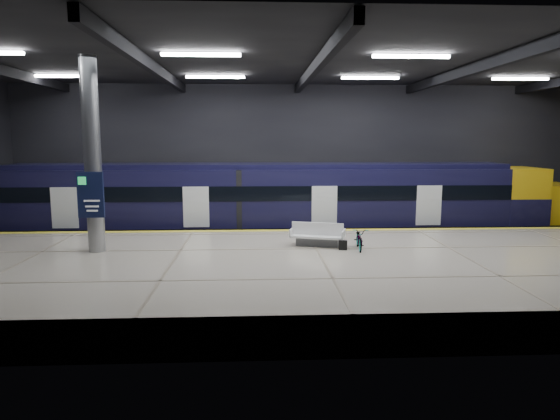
{
  "coord_description": "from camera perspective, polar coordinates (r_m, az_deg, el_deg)",
  "views": [
    {
      "loc": [
        -2.25,
        -19.02,
        5.14
      ],
      "look_at": [
        -1.23,
        1.5,
        2.2
      ],
      "focal_mm": 32.0,
      "sensor_mm": 36.0,
      "label": 1
    }
  ],
  "objects": [
    {
      "name": "ground",
      "position": [
        19.83,
        3.79,
        -6.9
      ],
      "size": [
        30.0,
        30.0,
        0.0
      ],
      "primitive_type": "plane",
      "color": "black",
      "rests_on": "ground"
    },
    {
      "name": "room_shell",
      "position": [
        19.17,
        3.95,
        9.86
      ],
      "size": [
        30.1,
        16.1,
        8.05
      ],
      "color": "black",
      "rests_on": "ground"
    },
    {
      "name": "platform",
      "position": [
        17.3,
        4.77,
        -7.27
      ],
      "size": [
        30.0,
        11.0,
        1.1
      ],
      "primitive_type": "cube",
      "color": "beige",
      "rests_on": "ground"
    },
    {
      "name": "safety_strip",
      "position": [
        22.26,
        3.0,
        -2.31
      ],
      "size": [
        30.0,
        0.4,
        0.01
      ],
      "primitive_type": "cube",
      "color": "yellow",
      "rests_on": "platform"
    },
    {
      "name": "rails",
      "position": [
        25.14,
        2.35,
        -3.48
      ],
      "size": [
        30.0,
        1.52,
        0.16
      ],
      "color": "gray",
      "rests_on": "ground"
    },
    {
      "name": "train",
      "position": [
        24.8,
        1.89,
        1.0
      ],
      "size": [
        29.4,
        2.84,
        3.79
      ],
      "color": "black",
      "rests_on": "ground"
    },
    {
      "name": "bench",
      "position": [
        19.02,
        4.3,
        -3.17
      ],
      "size": [
        2.19,
        1.4,
        0.9
      ],
      "rotation": [
        0.0,
        0.0,
        -0.3
      ],
      "color": "#595B60",
      "rests_on": "platform"
    },
    {
      "name": "bicycle",
      "position": [
        18.55,
        9.06,
        -3.25
      ],
      "size": [
        0.71,
        1.61,
        0.82
      ],
      "primitive_type": "imported",
      "rotation": [
        0.0,
        0.0,
        -0.1
      ],
      "color": "#99999E",
      "rests_on": "platform"
    },
    {
      "name": "pannier_bag",
      "position": [
        18.48,
        7.21,
        -3.99
      ],
      "size": [
        0.32,
        0.22,
        0.35
      ],
      "primitive_type": "cube",
      "rotation": [
        0.0,
        0.0,
        -0.14
      ],
      "color": "black",
      "rests_on": "platform"
    },
    {
      "name": "info_column",
      "position": [
        18.91,
        -20.65,
        5.57
      ],
      "size": [
        0.9,
        0.78,
        6.9
      ],
      "color": "#9EA0A5",
      "rests_on": "platform"
    }
  ]
}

